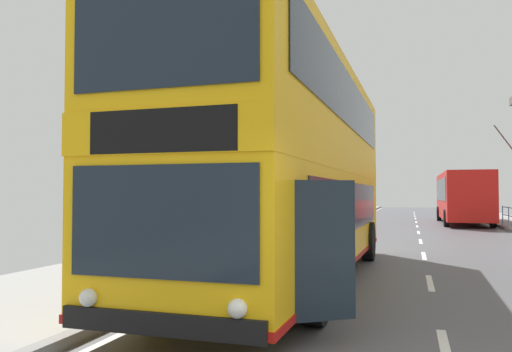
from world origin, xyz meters
name	(u,v)px	position (x,y,z in m)	size (l,w,h in m)	color
double_decker_bus_main	(292,168)	(-2.74, 6.87, 2.35)	(3.17, 11.58, 4.49)	#F4B20F
background_bus_far_lane	(462,196)	(2.72, 30.25, 1.68)	(2.68, 10.75, 3.08)	red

